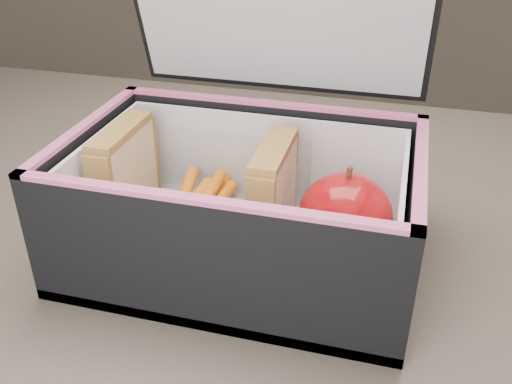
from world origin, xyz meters
TOP-DOWN VIEW (x-y plane):
  - kitchen_table at (0.00, 0.00)m, footprint 1.20×0.80m
  - lunch_bag at (-0.03, -0.02)m, footprint 0.29×0.25m
  - plastic_tub at (-0.07, -0.02)m, footprint 0.18×0.13m
  - sandwich_left at (-0.14, -0.02)m, footprint 0.02×0.08m
  - sandwich_right at (-0.00, -0.02)m, footprint 0.02×0.08m
  - carrot_sticks at (-0.07, -0.02)m, footprint 0.06×0.16m
  - paper_napkin at (0.06, -0.02)m, footprint 0.09×0.09m
  - red_apple at (0.06, -0.02)m, footprint 0.10×0.10m

SIDE VIEW (x-z plane):
  - kitchen_table at x=0.00m, z-range 0.28..1.03m
  - paper_napkin at x=0.06m, z-range 0.76..0.77m
  - carrot_sticks at x=-0.07m, z-range 0.77..0.80m
  - plastic_tub at x=-0.07m, z-range 0.76..0.84m
  - red_apple at x=0.06m, z-range 0.77..0.85m
  - sandwich_right at x=0.00m, z-range 0.77..0.86m
  - sandwich_left at x=-0.14m, z-range 0.77..0.86m
  - lunch_bag at x=-0.03m, z-range 0.67..0.96m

